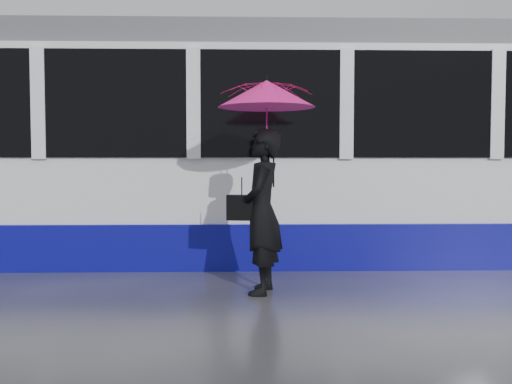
{
  "coord_description": "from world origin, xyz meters",
  "views": [
    {
      "loc": [
        -0.78,
        -6.2,
        1.44
      ],
      "look_at": [
        -0.61,
        0.25,
        1.1
      ],
      "focal_mm": 40.0,
      "sensor_mm": 36.0,
      "label": 1
    }
  ],
  "objects": [
    {
      "name": "woman",
      "position": [
        -0.55,
        -0.0,
        0.9
      ],
      "size": [
        0.54,
        0.72,
        1.8
      ],
      "primitive_type": "imported",
      "rotation": [
        0.0,
        0.0,
        -1.74
      ],
      "color": "black",
      "rests_on": "ground"
    },
    {
      "name": "umbrella",
      "position": [
        -0.5,
        -0.0,
        1.97
      ],
      "size": [
        1.22,
        1.22,
        1.21
      ],
      "rotation": [
        0.0,
        0.0,
        -0.17
      ],
      "color": "#E11262",
      "rests_on": "ground"
    },
    {
      "name": "handbag",
      "position": [
        -0.77,
        0.02,
        0.94
      ],
      "size": [
        0.34,
        0.19,
        0.46
      ],
      "rotation": [
        0.0,
        0.0,
        -0.17
      ],
      "color": "black",
      "rests_on": "ground"
    },
    {
      "name": "tram",
      "position": [
        -2.89,
        2.5,
        1.64
      ],
      "size": [
        26.0,
        2.56,
        3.35
      ],
      "color": "white",
      "rests_on": "ground"
    },
    {
      "name": "rails",
      "position": [
        0.0,
        2.5,
        0.01
      ],
      "size": [
        34.0,
        1.51,
        0.02
      ],
      "color": "#3F3D38",
      "rests_on": "ground"
    },
    {
      "name": "ground",
      "position": [
        0.0,
        0.0,
        0.0
      ],
      "size": [
        90.0,
        90.0,
        0.0
      ],
      "primitive_type": "plane",
      "color": "#2A2A2F",
      "rests_on": "ground"
    }
  ]
}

